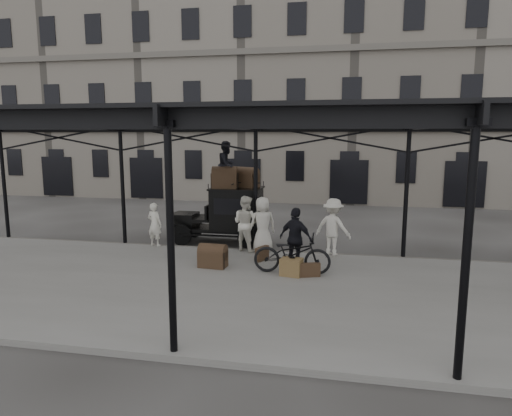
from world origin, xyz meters
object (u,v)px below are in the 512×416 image
at_px(porter_left, 155,224).
at_px(porter_official, 296,239).
at_px(steamer_trunk_platform, 213,257).
at_px(bicycle, 292,253).
at_px(taxi, 229,213).
at_px(steamer_trunk_roof_near, 225,179).

relative_size(porter_left, porter_official, 0.85).
bearing_deg(porter_official, steamer_trunk_platform, 31.31).
bearing_deg(porter_official, bicycle, 107.27).
height_order(porter_left, porter_official, porter_official).
height_order(taxi, steamer_trunk_roof_near, steamer_trunk_roof_near).
xyz_separation_m(porter_official, bicycle, (-0.06, -0.42, -0.35)).
height_order(porter_left, bicycle, porter_left).
relative_size(porter_left, steamer_trunk_roof_near, 1.72).
bearing_deg(taxi, bicycle, -52.93).
bearing_deg(bicycle, porter_left, 64.91).
bearing_deg(porter_left, taxi, -132.57).
distance_m(steamer_trunk_roof_near, steamer_trunk_platform, 4.07).
relative_size(taxi, bicycle, 1.62).
height_order(taxi, bicycle, taxi).
distance_m(bicycle, steamer_trunk_platform, 2.47).
height_order(steamer_trunk_roof_near, steamer_trunk_platform, steamer_trunk_roof_near).
distance_m(taxi, steamer_trunk_roof_near, 1.34).
relative_size(porter_left, bicycle, 0.71).
relative_size(bicycle, steamer_trunk_platform, 2.72).
distance_m(porter_left, steamer_trunk_roof_near, 3.07).
distance_m(porter_left, bicycle, 5.78).
bearing_deg(porter_official, taxi, -24.15).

